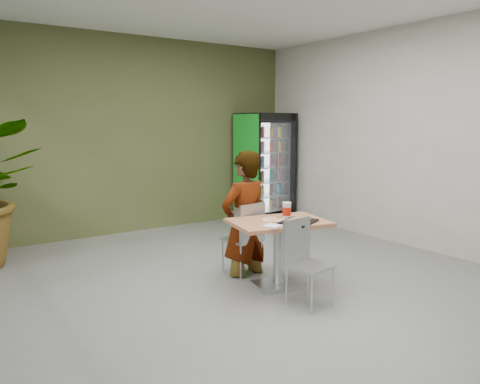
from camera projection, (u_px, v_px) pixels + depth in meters
name	position (u px, v px, depth m)	size (l,w,h in m)	color
ground	(258.00, 293.00, 5.00)	(7.00, 7.00, 0.00)	slate
room_envelope	(259.00, 143.00, 4.76)	(6.00, 7.00, 3.20)	silver
dining_table	(278.00, 240.00, 5.13)	(1.15, 0.91, 0.75)	#C37A53
chair_far	(247.00, 233.00, 5.54)	(0.43, 0.44, 0.88)	#B0B2B5
chair_near	(303.00, 255.00, 4.66)	(0.42, 0.43, 0.86)	#B0B2B5
seated_woman	(244.00, 226.00, 5.56)	(0.66, 0.43, 1.79)	black
pizza_plate	(274.00, 219.00, 5.09)	(0.34, 0.26, 0.03)	white
soda_cup	(287.00, 210.00, 5.22)	(0.10, 0.10, 0.18)	white
napkin_stack	(273.00, 226.00, 4.77)	(0.16, 0.16, 0.02)	white
cafeteria_tray	(298.00, 222.00, 4.97)	(0.42, 0.30, 0.02)	black
beverage_fridge	(265.00, 167.00, 8.70)	(0.98, 0.79, 1.98)	black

